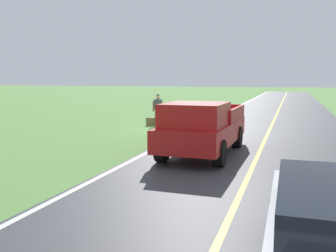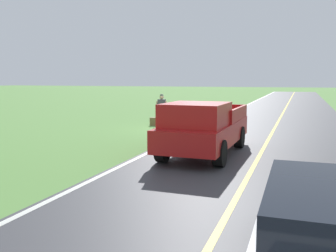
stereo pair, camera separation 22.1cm
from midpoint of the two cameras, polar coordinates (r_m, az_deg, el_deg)
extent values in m
plane|color=#609347|center=(19.46, 1.95, -0.41)|extent=(200.00, 200.00, 0.00)
cube|color=#3D3D42|center=(18.61, 15.81, -1.02)|extent=(7.78, 120.00, 0.00)
cube|color=silver|center=(19.19, 4.69, -0.52)|extent=(0.16, 117.60, 0.00)
cube|color=gold|center=(18.61, 15.81, -1.01)|extent=(0.14, 117.60, 0.00)
cylinder|color=#4C473D|center=(20.47, -0.45, 1.21)|extent=(0.18, 0.18, 0.88)
cylinder|color=#4C473D|center=(20.76, -0.86, 1.30)|extent=(0.18, 0.18, 0.88)
cube|color=#3F3F47|center=(20.55, -0.66, 3.28)|extent=(0.42, 0.29, 0.58)
sphere|color=tan|center=(20.53, -0.66, 4.41)|extent=(0.23, 0.23, 0.23)
sphere|color=#4C564C|center=(20.52, -0.66, 4.62)|extent=(0.20, 0.20, 0.20)
cube|color=navy|center=(20.74, -0.51, 3.40)|extent=(0.34, 0.23, 0.44)
cylinder|color=tan|center=(20.47, 0.03, 2.96)|extent=(0.10, 0.10, 0.58)
cylinder|color=tan|center=(20.61, -1.37, 2.98)|extent=(0.10, 0.10, 0.58)
cube|color=brown|center=(20.70, -1.81, 0.68)|extent=(0.48, 0.24, 0.45)
cube|color=#B21919|center=(12.97, 6.19, -0.92)|extent=(2.10, 5.44, 0.70)
cube|color=#B21919|center=(11.75, 4.80, 1.74)|extent=(1.88, 2.19, 0.72)
cube|color=black|center=(11.74, 4.80, 2.09)|extent=(1.70, 1.33, 0.43)
cube|color=#B21919|center=(13.77, 11.14, 1.86)|extent=(0.15, 3.03, 0.45)
cube|color=#B21919|center=(14.19, 3.62, 2.14)|extent=(0.15, 3.03, 0.45)
cube|color=#B21919|center=(15.42, 8.61, 2.47)|extent=(1.84, 0.13, 0.45)
cylinder|color=black|center=(11.15, 8.42, -4.12)|extent=(0.31, 0.81, 0.80)
cylinder|color=black|center=(11.65, -0.28, -3.55)|extent=(0.31, 0.81, 0.80)
cylinder|color=black|center=(14.34, 11.20, -1.65)|extent=(0.31, 0.81, 0.80)
cylinder|color=black|center=(14.74, 4.28, -1.30)|extent=(0.31, 0.81, 0.80)
cylinder|color=black|center=(6.40, 16.34, -13.62)|extent=(0.25, 0.66, 0.66)
camera|label=1|loc=(0.11, -89.41, 0.07)|focal=40.20mm
camera|label=2|loc=(0.11, 90.59, -0.07)|focal=40.20mm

